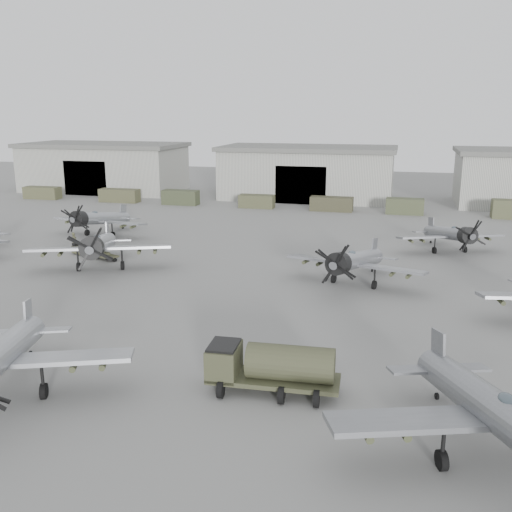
{
  "coord_description": "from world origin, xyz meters",
  "views": [
    {
      "loc": [
        15.45,
        -33.84,
        14.54
      ],
      "look_at": [
        3.84,
        11.63,
        2.5
      ],
      "focal_mm": 40.0,
      "sensor_mm": 36.0,
      "label": 1
    }
  ],
  "objects_px": {
    "aircraft_mid_2": "(354,261)",
    "aircraft_far_1": "(451,234)",
    "fuel_tanker": "(271,365)",
    "ground_crew": "(74,241)",
    "aircraft_far_0": "(98,219)",
    "aircraft_mid_1": "(99,245)",
    "tug_trailer": "(89,252)",
    "aircraft_near_2": "(497,414)"
  },
  "relations": [
    {
      "from": "ground_crew",
      "to": "aircraft_mid_2",
      "type": "bearing_deg",
      "value": -98.74
    },
    {
      "from": "aircraft_far_1",
      "to": "tug_trailer",
      "type": "height_order",
      "value": "aircraft_far_1"
    },
    {
      "from": "aircraft_mid_2",
      "to": "ground_crew",
      "type": "bearing_deg",
      "value": -175.78
    },
    {
      "from": "aircraft_mid_2",
      "to": "ground_crew",
      "type": "relative_size",
      "value": 6.5
    },
    {
      "from": "aircraft_near_2",
      "to": "aircraft_far_0",
      "type": "xyz_separation_m",
      "value": [
        -38.68,
        36.57,
        -0.39
      ]
    },
    {
      "from": "aircraft_near_2",
      "to": "tug_trailer",
      "type": "relative_size",
      "value": 2.31
    },
    {
      "from": "aircraft_mid_2",
      "to": "aircraft_far_0",
      "type": "relative_size",
      "value": 1.02
    },
    {
      "from": "aircraft_mid_2",
      "to": "ground_crew",
      "type": "xyz_separation_m",
      "value": [
        -30.18,
        5.9,
        -1.26
      ]
    },
    {
      "from": "aircraft_mid_2",
      "to": "aircraft_far_1",
      "type": "distance_m",
      "value": 16.7
    },
    {
      "from": "aircraft_mid_1",
      "to": "ground_crew",
      "type": "distance_m",
      "value": 9.84
    },
    {
      "from": "aircraft_far_1",
      "to": "ground_crew",
      "type": "bearing_deg",
      "value": 170.12
    },
    {
      "from": "aircraft_mid_1",
      "to": "tug_trailer",
      "type": "height_order",
      "value": "aircraft_mid_1"
    },
    {
      "from": "aircraft_far_0",
      "to": "ground_crew",
      "type": "height_order",
      "value": "aircraft_far_0"
    },
    {
      "from": "aircraft_mid_1",
      "to": "aircraft_far_0",
      "type": "height_order",
      "value": "aircraft_mid_1"
    },
    {
      "from": "fuel_tanker",
      "to": "ground_crew",
      "type": "relative_size",
      "value": 3.8
    },
    {
      "from": "ground_crew",
      "to": "aircraft_near_2",
      "type": "bearing_deg",
      "value": -126.15
    },
    {
      "from": "aircraft_mid_1",
      "to": "fuel_tanker",
      "type": "xyz_separation_m",
      "value": [
        20.72,
        -19.1,
        -0.88
      ]
    },
    {
      "from": "fuel_tanker",
      "to": "tug_trailer",
      "type": "xyz_separation_m",
      "value": [
        -24.61,
        23.71,
        -1.09
      ]
    },
    {
      "from": "aircraft_far_0",
      "to": "aircraft_mid_2",
      "type": "bearing_deg",
      "value": -15.6
    },
    {
      "from": "aircraft_far_0",
      "to": "tug_trailer",
      "type": "xyz_separation_m",
      "value": [
        3.65,
        -8.6,
        -1.7
      ]
    },
    {
      "from": "aircraft_far_0",
      "to": "ground_crew",
      "type": "xyz_separation_m",
      "value": [
        0.65,
        -6.34,
        -1.22
      ]
    },
    {
      "from": "aircraft_mid_2",
      "to": "aircraft_far_1",
      "type": "xyz_separation_m",
      "value": [
        8.85,
        14.16,
        -0.16
      ]
    },
    {
      "from": "aircraft_mid_1",
      "to": "tug_trailer",
      "type": "relative_size",
      "value": 2.19
    },
    {
      "from": "fuel_tanker",
      "to": "ground_crew",
      "type": "xyz_separation_m",
      "value": [
        -27.61,
        25.96,
        -0.61
      ]
    },
    {
      "from": "aircraft_far_0",
      "to": "tug_trailer",
      "type": "distance_m",
      "value": 9.49
    },
    {
      "from": "aircraft_far_0",
      "to": "aircraft_far_1",
      "type": "bearing_deg",
      "value": 8.81
    },
    {
      "from": "aircraft_near_2",
      "to": "ground_crew",
      "type": "distance_m",
      "value": 48.6
    },
    {
      "from": "fuel_tanker",
      "to": "aircraft_far_0",
      "type": "bearing_deg",
      "value": 128.16
    },
    {
      "from": "aircraft_near_2",
      "to": "aircraft_far_0",
      "type": "relative_size",
      "value": 1.17
    },
    {
      "from": "aircraft_far_0",
      "to": "aircraft_far_1",
      "type": "xyz_separation_m",
      "value": [
        39.69,
        1.91,
        -0.12
      ]
    },
    {
      "from": "aircraft_mid_2",
      "to": "ground_crew",
      "type": "distance_m",
      "value": 30.78
    },
    {
      "from": "ground_crew",
      "to": "aircraft_mid_1",
      "type": "bearing_deg",
      "value": -132.51
    },
    {
      "from": "aircraft_far_1",
      "to": "ground_crew",
      "type": "distance_m",
      "value": 39.91
    },
    {
      "from": "aircraft_far_1",
      "to": "aircraft_near_2",
      "type": "bearing_deg",
      "value": -113.31
    },
    {
      "from": "aircraft_near_2",
      "to": "aircraft_mid_2",
      "type": "height_order",
      "value": "aircraft_near_2"
    },
    {
      "from": "aircraft_far_1",
      "to": "fuel_tanker",
      "type": "relative_size",
      "value": 1.55
    },
    {
      "from": "aircraft_far_1",
      "to": "ground_crew",
      "type": "relative_size",
      "value": 5.91
    },
    {
      "from": "aircraft_near_2",
      "to": "tug_trailer",
      "type": "height_order",
      "value": "aircraft_near_2"
    },
    {
      "from": "aircraft_far_1",
      "to": "fuel_tanker",
      "type": "distance_m",
      "value": 36.07
    },
    {
      "from": "aircraft_far_0",
      "to": "fuel_tanker",
      "type": "distance_m",
      "value": 42.92
    },
    {
      "from": "aircraft_far_1",
      "to": "fuel_tanker",
      "type": "bearing_deg",
      "value": -130.28
    },
    {
      "from": "fuel_tanker",
      "to": "ground_crew",
      "type": "bearing_deg",
      "value": 133.75
    }
  ]
}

